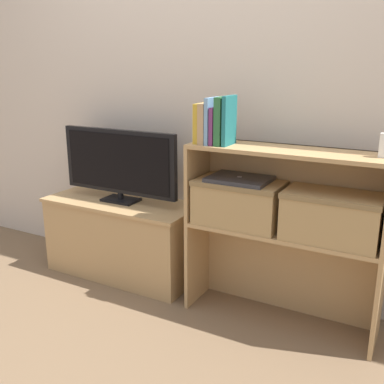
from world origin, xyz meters
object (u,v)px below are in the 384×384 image
object	(u,v)px
book_tan	(207,123)
book_mustard	(201,123)
book_plum	(217,126)
storage_basket_left	(239,201)
tv_stand	(123,237)
book_teal	(229,121)
book_forest	(223,121)
book_skyblue	(212,121)
tv	(119,163)
storage_basket_right	(332,215)
laptop	(239,179)

from	to	relation	value
book_tan	book_mustard	bearing A→B (deg)	180.00
book_plum	storage_basket_left	xyz separation A→B (m)	(0.12, 0.02, -0.38)
tv_stand	book_teal	distance (m)	1.10
book_plum	tv_stand	bearing A→B (deg)	172.27
book_plum	book_forest	xyz separation A→B (m)	(0.03, 0.00, 0.03)
book_skyblue	tv_stand	bearing A→B (deg)	171.99
tv	storage_basket_right	distance (m)	1.29
laptop	tv	bearing A→B (deg)	175.23
book_teal	laptop	size ratio (longest dim) A/B	0.79
book_teal	tv_stand	bearing A→B (deg)	172.96
storage_basket_right	book_plum	bearing A→B (deg)	-177.61
storage_basket_right	laptop	world-z (taller)	laptop
storage_basket_left	book_plum	bearing A→B (deg)	-168.48
book_plum	storage_basket_right	size ratio (longest dim) A/B	0.41
tv	book_forest	distance (m)	0.79
book_mustard	book_tan	xyz separation A→B (m)	(0.03, 0.00, 0.00)
book_tan	storage_basket_right	bearing A→B (deg)	2.19
tv	storage_basket_right	xyz separation A→B (m)	(1.28, -0.07, -0.10)
tv	book_mustard	distance (m)	0.68
book_plum	laptop	xyz separation A→B (m)	(0.12, 0.02, -0.27)
book_plum	book_forest	world-z (taller)	book_forest
book_tan	storage_basket_left	size ratio (longest dim) A/B	0.45
tv	storage_basket_left	size ratio (longest dim) A/B	1.79
tv_stand	laptop	xyz separation A→B (m)	(0.81, -0.07, 0.50)
tv	book_teal	world-z (taller)	book_teal
storage_basket_right	book_tan	bearing A→B (deg)	-177.81
book_mustard	storage_basket_left	size ratio (longest dim) A/B	0.44
book_tan	laptop	xyz separation A→B (m)	(0.17, 0.02, -0.27)
book_tan	book_plum	xyz separation A→B (m)	(0.05, 0.00, -0.01)
storage_basket_left	laptop	xyz separation A→B (m)	(0.00, -0.00, 0.11)
book_skyblue	storage_basket_left	size ratio (longest dim) A/B	0.52
book_tan	book_skyblue	distance (m)	0.03
book_forest	tv_stand	bearing A→B (deg)	172.62
tv	book_skyblue	distance (m)	0.74
tv	book_mustard	world-z (taller)	book_mustard
tv_stand	book_teal	world-z (taller)	book_teal
tv	book_plum	world-z (taller)	book_plum
book_mustard	storage_basket_right	size ratio (longest dim) A/B	0.44
tv_stand	book_plum	size ratio (longest dim) A/B	5.22
tv	storage_basket_left	bearing A→B (deg)	-4.77
book_skyblue	laptop	xyz separation A→B (m)	(0.15, 0.02, -0.29)
storage_basket_right	book_mustard	bearing A→B (deg)	-177.92
book_mustard	book_forest	distance (m)	0.12
book_plum	laptop	distance (m)	0.29
book_teal	laptop	xyz separation A→B (m)	(0.05, 0.02, -0.29)
storage_basket_left	storage_basket_right	distance (m)	0.47
tv_stand	storage_basket_left	distance (m)	0.90
book_plum	storage_basket_right	bearing A→B (deg)	2.39
book_tan	book_plum	world-z (taller)	book_tan
tv_stand	book_tan	world-z (taller)	book_tan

